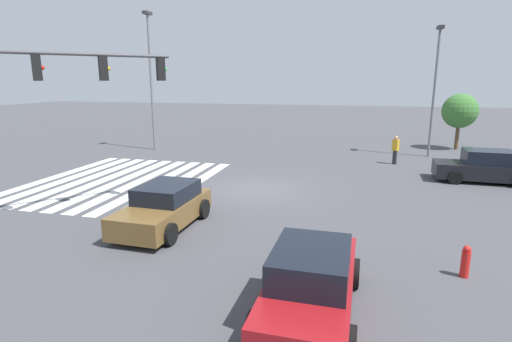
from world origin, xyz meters
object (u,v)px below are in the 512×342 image
object	(u,v)px
street_light_pole_b	(151,71)
tree_corner_b	(460,111)
car_0	(484,167)
traffic_signal_mast	(52,93)
car_3	(311,283)
fire_hydrant	(466,261)
street_light_pole_a	(435,81)
pedestrian	(395,148)
car_1	(164,207)

from	to	relation	value
street_light_pole_b	tree_corner_b	xyz separation A→B (m)	(-5.49, 21.37, -2.79)
car_0	tree_corner_b	world-z (taller)	tree_corner_b
traffic_signal_mast	street_light_pole_b	world-z (taller)	street_light_pole_b
car_3	fire_hydrant	size ratio (longest dim) A/B	5.34
fire_hydrant	street_light_pole_b	bearing A→B (deg)	-132.51
car_3	fire_hydrant	bearing A→B (deg)	-53.17
tree_corner_b	fire_hydrant	xyz separation A→B (m)	(21.14, -4.30, -2.36)
street_light_pole_a	traffic_signal_mast	bearing A→B (deg)	-41.86
pedestrian	tree_corner_b	size ratio (longest dim) A/B	0.43
traffic_signal_mast	fire_hydrant	xyz separation A→B (m)	(1.14, 12.93, -4.10)
car_0	tree_corner_b	bearing A→B (deg)	-92.97
car_0	tree_corner_b	distance (m)	10.37
street_light_pole_b	car_1	bearing A→B (deg)	29.13
pedestrian	fire_hydrant	xyz separation A→B (m)	(14.49, 0.53, -0.54)
car_1	tree_corner_b	xyz separation A→B (m)	(-19.71, 13.45, 2.09)
traffic_signal_mast	car_0	xyz separation A→B (m)	(-9.88, 16.32, -3.79)
street_light_pole_b	pedestrian	bearing A→B (deg)	85.99
street_light_pole_a	car_3	bearing A→B (deg)	-15.26
car_3	pedestrian	xyz separation A→B (m)	(-17.12, 3.14, 0.24)
car_0	fire_hydrant	distance (m)	11.53
pedestrian	tree_corner_b	world-z (taller)	tree_corner_b
fire_hydrant	street_light_pole_a	bearing A→B (deg)	173.98
traffic_signal_mast	tree_corner_b	xyz separation A→B (m)	(-20.01, 17.23, -1.74)
street_light_pole_b	fire_hydrant	bearing A→B (deg)	47.49
traffic_signal_mast	tree_corner_b	bearing A→B (deg)	4.27
street_light_pole_b	street_light_pole_a	bearing A→B (deg)	95.99
car_0	street_light_pole_b	size ratio (longest dim) A/B	0.48
car_1	traffic_signal_mast	bearing A→B (deg)	-83.29
street_light_pole_a	tree_corner_b	xyz separation A→B (m)	(-3.50, 2.44, -2.15)
pedestrian	street_light_pole_a	xyz separation A→B (m)	(-3.15, 2.39, 3.97)
car_0	street_light_pole_a	world-z (taller)	street_light_pole_a
car_3	fire_hydrant	xyz separation A→B (m)	(-2.63, 3.67, -0.30)
tree_corner_b	car_3	bearing A→B (deg)	-18.52
pedestrian	car_1	bearing A→B (deg)	7.74
pedestrian	street_light_pole_a	size ratio (longest dim) A/B	0.21
street_light_pole_a	street_light_pole_b	xyz separation A→B (m)	(1.99, -18.94, 0.65)
car_1	street_light_pole_a	distance (m)	20.04
pedestrian	street_light_pole_b	distance (m)	17.22
car_1	street_light_pole_b	bearing A→B (deg)	-148.74
car_0	pedestrian	distance (m)	5.25
car_0	car_3	xyz separation A→B (m)	(13.64, -7.06, -0.02)
street_light_pole_a	tree_corner_b	distance (m)	4.78
car_3	street_light_pole_a	bearing A→B (deg)	-14.05
car_0	street_light_pole_b	distance (m)	21.54
car_3	street_light_pole_a	world-z (taller)	street_light_pole_a
traffic_signal_mast	car_0	world-z (taller)	traffic_signal_mast
traffic_signal_mast	car_1	world-z (taller)	traffic_signal_mast
street_light_pole_b	fire_hydrant	size ratio (longest dim) A/B	11.06
pedestrian	fire_hydrant	world-z (taller)	pedestrian
car_0	car_3	distance (m)	15.36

